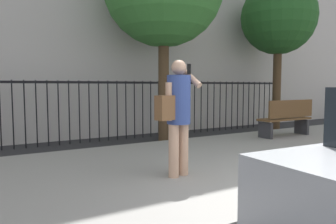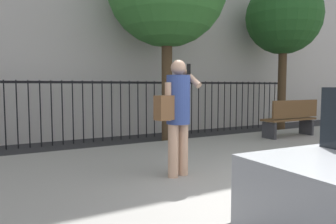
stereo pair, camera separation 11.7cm
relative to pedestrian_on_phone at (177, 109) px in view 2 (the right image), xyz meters
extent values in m
plane|color=#28282B|center=(0.93, -1.63, -1.13)|extent=(60.00, 60.00, 0.00)
cube|color=gray|center=(0.93, 0.57, -1.05)|extent=(28.00, 4.40, 0.15)
cube|color=black|center=(0.93, 4.27, 0.42)|extent=(12.00, 0.04, 0.06)
cylinder|color=black|center=(-2.01, 4.27, -0.33)|extent=(0.03, 0.03, 1.60)
cylinder|color=black|center=(-1.75, 4.27, -0.33)|extent=(0.03, 0.03, 1.60)
cylinder|color=black|center=(-1.50, 4.27, -0.33)|extent=(0.03, 0.03, 1.60)
cylinder|color=black|center=(-1.24, 4.27, -0.33)|extent=(0.03, 0.03, 1.60)
cylinder|color=black|center=(-0.99, 4.27, -0.33)|extent=(0.03, 0.03, 1.60)
cylinder|color=black|center=(-0.73, 4.27, -0.33)|extent=(0.03, 0.03, 1.60)
cylinder|color=black|center=(-0.48, 4.27, -0.33)|extent=(0.03, 0.03, 1.60)
cylinder|color=black|center=(-0.22, 4.27, -0.33)|extent=(0.03, 0.03, 1.60)
cylinder|color=black|center=(0.04, 4.27, -0.33)|extent=(0.03, 0.03, 1.60)
cylinder|color=black|center=(0.29, 4.27, -0.33)|extent=(0.03, 0.03, 1.60)
cylinder|color=black|center=(0.55, 4.27, -0.33)|extent=(0.03, 0.03, 1.60)
cylinder|color=black|center=(0.80, 4.27, -0.33)|extent=(0.03, 0.03, 1.60)
cylinder|color=black|center=(1.06, 4.27, -0.33)|extent=(0.03, 0.03, 1.60)
cylinder|color=black|center=(1.31, 4.27, -0.33)|extent=(0.03, 0.03, 1.60)
cylinder|color=black|center=(1.57, 4.27, -0.33)|extent=(0.03, 0.03, 1.60)
cylinder|color=black|center=(1.82, 4.27, -0.33)|extent=(0.03, 0.03, 1.60)
cylinder|color=black|center=(2.08, 4.27, -0.33)|extent=(0.03, 0.03, 1.60)
cylinder|color=black|center=(2.33, 4.27, -0.33)|extent=(0.03, 0.03, 1.60)
cylinder|color=black|center=(2.59, 4.27, -0.33)|extent=(0.03, 0.03, 1.60)
cylinder|color=black|center=(2.84, 4.27, -0.33)|extent=(0.03, 0.03, 1.60)
cylinder|color=black|center=(3.10, 4.27, -0.33)|extent=(0.03, 0.03, 1.60)
cylinder|color=black|center=(3.35, 4.27, -0.33)|extent=(0.03, 0.03, 1.60)
cylinder|color=black|center=(3.61, 4.27, -0.33)|extent=(0.03, 0.03, 1.60)
cylinder|color=black|center=(3.87, 4.27, -0.33)|extent=(0.03, 0.03, 1.60)
cylinder|color=black|center=(4.12, 4.27, -0.33)|extent=(0.03, 0.03, 1.60)
cylinder|color=black|center=(4.38, 4.27, -0.33)|extent=(0.03, 0.03, 1.60)
cylinder|color=black|center=(4.63, 4.27, -0.33)|extent=(0.03, 0.03, 1.60)
cylinder|color=black|center=(4.89, 4.27, -0.33)|extent=(0.03, 0.03, 1.60)
cylinder|color=black|center=(5.14, 4.27, -0.33)|extent=(0.03, 0.03, 1.60)
cylinder|color=black|center=(5.40, 4.27, -0.33)|extent=(0.03, 0.03, 1.60)
cylinder|color=black|center=(5.65, 4.27, -0.33)|extent=(0.03, 0.03, 1.60)
cylinder|color=black|center=(5.91, 4.27, -0.33)|extent=(0.03, 0.03, 1.60)
cylinder|color=black|center=(6.16, 4.27, -0.33)|extent=(0.03, 0.03, 1.60)
cylinder|color=black|center=(6.42, 4.27, -0.33)|extent=(0.03, 0.03, 1.60)
cylinder|color=black|center=(6.67, 4.27, -0.33)|extent=(0.03, 0.03, 1.60)
cylinder|color=black|center=(6.93, 4.27, -0.33)|extent=(0.03, 0.03, 1.60)
cylinder|color=black|center=(0.05, -2.11, -0.81)|extent=(0.65, 0.25, 0.64)
cylinder|color=tan|center=(0.12, 0.03, -0.59)|extent=(0.15, 0.15, 0.77)
cylinder|color=tan|center=(-0.07, -0.02, -0.59)|extent=(0.15, 0.15, 0.77)
cylinder|color=#33478C|center=(0.03, 0.01, 0.14)|extent=(0.41, 0.41, 0.70)
sphere|color=tan|center=(0.03, 0.01, 0.60)|extent=(0.22, 0.22, 0.22)
cylinder|color=tan|center=(0.22, 0.05, 0.49)|extent=(0.20, 0.50, 0.38)
cylinder|color=tan|center=(-0.17, -0.04, 0.12)|extent=(0.09, 0.09, 0.53)
cube|color=black|center=(0.19, -0.02, 0.58)|extent=(0.07, 0.03, 0.15)
cube|color=brown|center=(-0.23, -0.05, 0.03)|extent=(0.31, 0.22, 0.34)
cube|color=brown|center=(4.44, 1.75, -0.53)|extent=(1.60, 0.45, 0.05)
cube|color=brown|center=(4.44, 1.56, -0.25)|extent=(1.60, 0.06, 0.44)
cube|color=#333338|center=(3.74, 1.75, -0.78)|extent=(0.08, 0.41, 0.40)
cube|color=#333338|center=(5.14, 1.75, -0.78)|extent=(0.08, 0.41, 0.40)
cylinder|color=#4C3823|center=(6.13, 3.48, 0.39)|extent=(0.27, 0.27, 3.04)
sphere|color=#235623|center=(6.13, 3.48, 2.58)|extent=(2.43, 2.43, 2.43)
cylinder|color=#4C3823|center=(1.76, 3.43, 0.45)|extent=(0.28, 0.28, 3.16)
camera|label=1|loc=(-2.49, -3.90, 0.34)|focal=34.66mm
camera|label=2|loc=(-2.39, -3.96, 0.34)|focal=34.66mm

